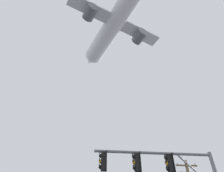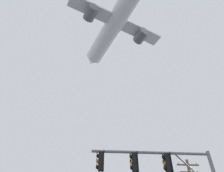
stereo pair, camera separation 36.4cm
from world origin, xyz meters
name	(u,v)px [view 2 (the right image)]	position (x,y,z in m)	size (l,w,h in m)	color
airplane	(116,23)	(2.66, 22.63, 42.03)	(21.08, 27.30, 7.74)	white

